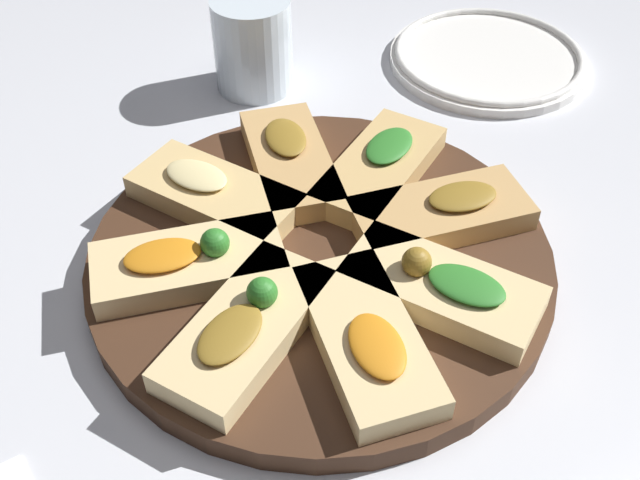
# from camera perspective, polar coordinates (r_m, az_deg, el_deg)

# --- Properties ---
(ground_plane) EXTENTS (3.00, 3.00, 0.00)m
(ground_plane) POSITION_cam_1_polar(r_m,az_deg,el_deg) (0.61, 0.00, -2.07)
(ground_plane) COLOR silver
(serving_board) EXTENTS (0.37, 0.37, 0.02)m
(serving_board) POSITION_cam_1_polar(r_m,az_deg,el_deg) (0.60, 0.00, -1.40)
(serving_board) COLOR #422819
(serving_board) RESTS_ON ground_plane
(focaccia_slice_0) EXTENTS (0.16, 0.12, 0.03)m
(focaccia_slice_0) POSITION_cam_1_polar(r_m,az_deg,el_deg) (0.52, 3.62, -7.52)
(focaccia_slice_0) COLOR #E5C689
(focaccia_slice_0) RESTS_ON serving_board
(focaccia_slice_1) EXTENTS (0.16, 0.10, 0.04)m
(focaccia_slice_1) POSITION_cam_1_polar(r_m,az_deg,el_deg) (0.56, 9.26, -3.55)
(focaccia_slice_1) COLOR #E5C689
(focaccia_slice_1) RESTS_ON serving_board
(focaccia_slice_2) EXTENTS (0.12, 0.16, 0.03)m
(focaccia_slice_2) POSITION_cam_1_polar(r_m,az_deg,el_deg) (0.62, 9.28, 2.10)
(focaccia_slice_2) COLOR tan
(focaccia_slice_2) RESTS_ON serving_board
(focaccia_slice_3) EXTENTS (0.10, 0.16, 0.03)m
(focaccia_slice_3) POSITION_cam_1_polar(r_m,az_deg,el_deg) (0.66, 4.59, 5.54)
(focaccia_slice_3) COLOR tan
(focaccia_slice_3) RESTS_ON serving_board
(focaccia_slice_4) EXTENTS (0.16, 0.13, 0.03)m
(focaccia_slice_4) POSITION_cam_1_polar(r_m,az_deg,el_deg) (0.66, -2.29, 6.13)
(focaccia_slice_4) COLOR tan
(focaccia_slice_4) RESTS_ON serving_board
(focaccia_slice_5) EXTENTS (0.16, 0.10, 0.03)m
(focaccia_slice_5) POSITION_cam_1_polar(r_m,az_deg,el_deg) (0.63, -8.08, 3.51)
(focaccia_slice_5) COLOR #DBB775
(focaccia_slice_5) RESTS_ON serving_board
(focaccia_slice_6) EXTENTS (0.13, 0.16, 0.04)m
(focaccia_slice_6) POSITION_cam_1_polar(r_m,az_deg,el_deg) (0.58, -9.99, -1.68)
(focaccia_slice_6) COLOR #E5C689
(focaccia_slice_6) RESTS_ON serving_board
(focaccia_slice_7) EXTENTS (0.10, 0.16, 0.04)m
(focaccia_slice_7) POSITION_cam_1_polar(r_m,az_deg,el_deg) (0.53, -5.64, -6.62)
(focaccia_slice_7) COLOR #E5C689
(focaccia_slice_7) RESTS_ON serving_board
(plate_left) EXTENTS (0.22, 0.22, 0.02)m
(plate_left) POSITION_cam_1_polar(r_m,az_deg,el_deg) (0.87, 12.69, 13.43)
(plate_left) COLOR white
(plate_left) RESTS_ON ground_plane
(water_glass) EXTENTS (0.08, 0.08, 0.10)m
(water_glass) POSITION_cam_1_polar(r_m,az_deg,el_deg) (0.80, -5.15, 14.62)
(water_glass) COLOR silver
(water_glass) RESTS_ON ground_plane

